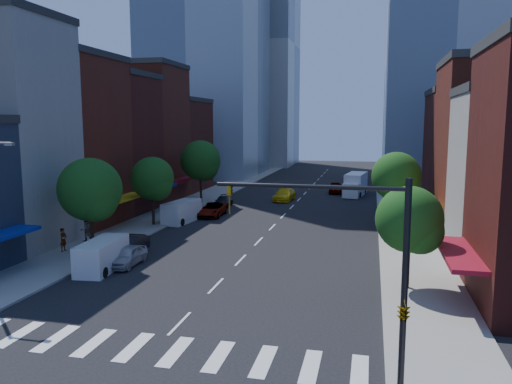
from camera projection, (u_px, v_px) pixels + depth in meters
ground at (180, 323)px, 25.19m from camera, size 220.00×220.00×0.00m
sidewalk_left at (204, 198)px, 66.58m from camera, size 5.00×120.00×0.15m
sidewalk_right at (398, 205)px, 60.96m from camera, size 5.00×120.00×0.15m
crosswalk at (155, 349)px, 22.30m from camera, size 19.00×3.00×0.01m
bldg_left_2 at (55, 144)px, 48.58m from camera, size 12.00×9.00×16.00m
bldg_left_3 at (101, 145)px, 56.85m from camera, size 12.00×8.00×15.00m
bldg_left_4 at (135, 135)px, 64.91m from camera, size 12.00×9.00×17.00m
bldg_left_5 at (165, 147)px, 74.35m from camera, size 12.00×10.00×13.00m
bldg_right_3 at (487, 157)px, 52.37m from camera, size 12.00×10.00×13.00m
tower_far_w at (257, 45)px, 117.00m from camera, size 18.00×18.00×56.00m
traffic_signal at (389, 287)px, 18.04m from camera, size 7.24×2.24×8.00m
tree_left_near at (91, 192)px, 37.61m from camera, size 4.80×4.80×7.30m
tree_left_mid at (154, 180)px, 48.26m from camera, size 4.20×4.20×6.65m
tree_left_far at (201, 162)px, 61.67m from camera, size 5.00×5.00×7.75m
tree_right_near at (412, 222)px, 29.64m from camera, size 4.00×4.00×6.20m
tree_right_far at (398, 178)px, 46.91m from camera, size 4.60×4.60×7.20m
parked_car_front at (127, 256)px, 35.37m from camera, size 1.71×4.10×1.39m
parked_car_second at (128, 246)px, 37.66m from camera, size 1.87×4.85×1.58m
parked_car_third at (212, 210)px, 53.96m from camera, size 2.56×5.22×1.43m
parked_car_rear at (223, 202)px, 59.86m from camera, size 2.04×4.49×1.28m
cargo_van_near at (101, 256)px, 34.10m from camera, size 2.37×5.04×2.08m
cargo_van_far at (181, 212)px, 50.62m from camera, size 2.63×5.27×2.15m
taxi at (285, 194)px, 64.86m from camera, size 2.51×5.54×1.57m
traffic_car_oncoming at (352, 186)px, 73.87m from camera, size 1.98×4.70×1.51m
traffic_car_far at (336, 187)px, 71.73m from camera, size 2.30×4.95×1.64m
box_truck at (355, 185)px, 69.26m from camera, size 3.20×7.82×3.06m
pedestrian_near at (63, 240)px, 38.66m from camera, size 0.47×0.69×1.82m
pedestrian_far at (86, 230)px, 41.98m from camera, size 1.11×1.16×1.89m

